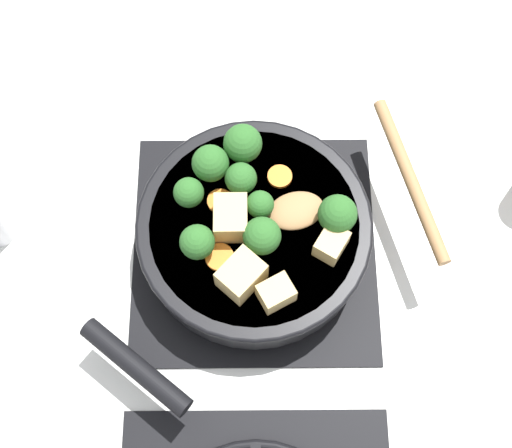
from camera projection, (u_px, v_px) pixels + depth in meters
name	position (u px, v px, depth m)	size (l,w,h in m)	color
ground_plane	(256.00, 248.00, 0.92)	(2.40, 2.40, 0.00)	silver
front_burner_grate	(256.00, 245.00, 0.91)	(0.31, 0.31, 0.03)	black
skillet_pan	(255.00, 233.00, 0.86)	(0.34, 0.36, 0.06)	black
wooden_spoon	(362.00, 193.00, 0.85)	(0.22, 0.22, 0.02)	#A87A4C
tofu_cube_center_large	(333.00, 244.00, 0.82)	(0.04, 0.03, 0.03)	#DBB770
tofu_cube_near_handle	(278.00, 293.00, 0.79)	(0.04, 0.03, 0.03)	#DBB770
tofu_cube_east_chunk	(243.00, 275.00, 0.80)	(0.05, 0.04, 0.04)	#DBB770
tofu_cube_west_chunk	(233.00, 220.00, 0.82)	(0.05, 0.04, 0.04)	#DBB770
broccoli_floret_near_spoon	(244.00, 144.00, 0.85)	(0.05, 0.05, 0.05)	#709956
broccoli_floret_center_top	(191.00, 193.00, 0.83)	(0.04, 0.04, 0.04)	#709956
broccoli_floret_east_rim	(264.00, 236.00, 0.81)	(0.04, 0.04, 0.05)	#709956
broccoli_floret_west_rim	(262.00, 205.00, 0.83)	(0.03, 0.03, 0.04)	#709956
broccoli_floret_north_edge	(199.00, 242.00, 0.80)	(0.04, 0.04, 0.05)	#709956
broccoli_floret_south_cluster	(339.00, 213.00, 0.82)	(0.05, 0.05, 0.05)	#709956
broccoli_floret_mid_floret	(243.00, 179.00, 0.84)	(0.04, 0.04, 0.05)	#709956
broccoli_floret_small_inner	(212.00, 163.00, 0.84)	(0.04, 0.04, 0.05)	#709956
carrot_slice_orange_thin	(222.00, 201.00, 0.85)	(0.03, 0.03, 0.01)	orange
carrot_slice_near_center	(221.00, 257.00, 0.82)	(0.03, 0.03, 0.01)	orange
carrot_slice_edge_slice	(281.00, 176.00, 0.86)	(0.03, 0.03, 0.01)	orange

